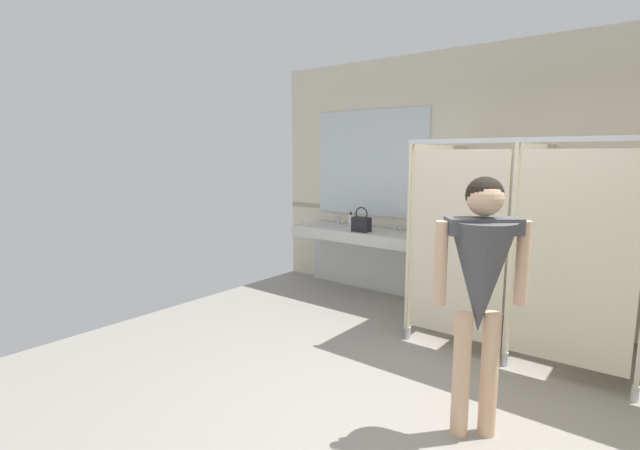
% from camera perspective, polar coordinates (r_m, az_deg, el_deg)
% --- Properties ---
extents(ground_plane, '(6.87, 5.54, 0.10)m').
position_cam_1_polar(ground_plane, '(3.48, 13.34, -23.58)').
color(ground_plane, gray).
extents(wall_back, '(6.87, 0.12, 2.98)m').
position_cam_1_polar(wall_back, '(5.36, 25.62, 4.68)').
color(wall_back, beige).
rests_on(wall_back, ground_plane).
extents(wall_back_tile_band, '(6.87, 0.01, 0.06)m').
position_cam_1_polar(wall_back_tile_band, '(5.34, 25.15, -0.06)').
color(wall_back_tile_band, '#9E937F').
rests_on(wall_back_tile_band, wall_back).
extents(vanity_counter, '(1.76, 0.57, 0.96)m').
position_cam_1_polar(vanity_counter, '(6.03, 5.05, -2.46)').
color(vanity_counter, silver).
rests_on(vanity_counter, ground_plane).
extents(mirror_panel, '(1.66, 0.02, 1.37)m').
position_cam_1_polar(mirror_panel, '(6.09, 6.26, 7.64)').
color(mirror_panel, silver).
rests_on(mirror_panel, wall_back).
extents(bathroom_stalls, '(2.84, 1.31, 1.93)m').
position_cam_1_polar(bathroom_stalls, '(4.39, 30.03, -2.69)').
color(bathroom_stalls, beige).
rests_on(bathroom_stalls, ground_plane).
extents(person_standing, '(0.56, 0.56, 1.67)m').
position_cam_1_polar(person_standing, '(3.00, 19.37, -6.00)').
color(person_standing, '#DBAD89').
rests_on(person_standing, ground_plane).
extents(handbag, '(0.23, 0.12, 0.31)m').
position_cam_1_polar(handbag, '(5.70, 5.17, 0.19)').
color(handbag, black).
rests_on(handbag, vanity_counter).
extents(soap_dispenser, '(0.07, 0.07, 0.19)m').
position_cam_1_polar(soap_dispenser, '(6.17, 3.85, 0.65)').
color(soap_dispenser, white).
rests_on(soap_dispenser, vanity_counter).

